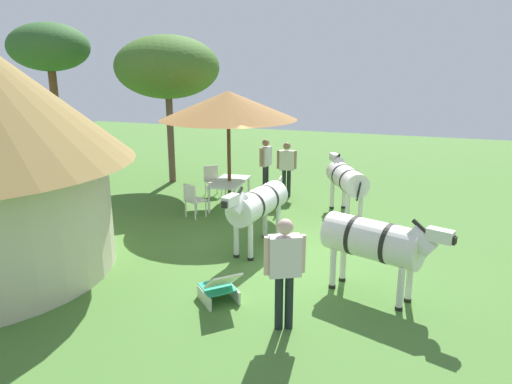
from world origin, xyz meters
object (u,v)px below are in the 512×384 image
Objects in this scene: patio_chair_near_lawn at (212,178)px; zebra_toward_hut at (257,204)px; zebra_by_umbrella at (375,241)px; acacia_tree_behind_hut at (167,67)px; shade_umbrella at (228,105)px; patio_chair_near_hut at (193,198)px; guest_beside_umbrella at (287,164)px; zebra_nearest_camera at (346,179)px; guest_behind_table at (266,160)px; striped_lounge_chair at (220,288)px; acacia_tree_far_lawn at (49,49)px; patio_chair_east_end at (277,191)px; patio_dining_table at (229,184)px; standing_watcher at (285,264)px.

zebra_toward_hut is (-3.65, -2.69, 0.50)m from patio_chair_near_lawn.
acacia_tree_behind_hut is at bearing -109.97° from zebra_by_umbrella.
shade_umbrella is at bearing -124.85° from acacia_tree_behind_hut.
patio_chair_near_hut is 5.67m from zebra_by_umbrella.
guest_beside_umbrella is 6.42m from zebra_by_umbrella.
acacia_tree_behind_hut reaches higher than zebra_nearest_camera.
striped_lounge_chair is (-7.03, -1.47, -0.73)m from guest_behind_table.
acacia_tree_far_lawn reaches higher than zebra_nearest_camera.
acacia_tree_far_lawn is (-0.65, 7.68, 3.33)m from guest_beside_umbrella.
guest_beside_umbrella is at bearing -96.80° from acacia_tree_behind_hut.
patio_dining_table is at bearing 90.00° from patio_chair_east_end.
zebra_by_umbrella is (-5.94, -3.88, 0.01)m from guest_behind_table.
patio_chair_near_lawn is at bearing 144.07° from zebra_nearest_camera.
guest_beside_umbrella is (1.53, -1.22, -1.83)m from shade_umbrella.
guest_behind_table reaches higher than striped_lounge_chair.
guest_behind_table is 0.70× the size of zebra_toward_hut.
patio_chair_east_end is at bearing 51.28° from striped_lounge_chair.
zebra_toward_hut is (-2.73, -1.75, 0.36)m from patio_dining_table.
shade_umbrella is 2.65m from patio_chair_east_end.
shade_umbrella reaches higher than patio_chair_near_lawn.
shade_umbrella is 2.64m from guest_behind_table.
shade_umbrella is 3.67m from zebra_nearest_camera.
standing_watcher reaches higher than patio_chair_near_hut.
zebra_toward_hut is at bearing -147.37° from shade_umbrella.
acacia_tree_far_lawn is at bearing -10.24° from guest_beside_umbrella.
zebra_by_umbrella is (-4.28, -3.03, 0.48)m from patio_chair_east_end.
patio_dining_table is at bearing -47.81° from zebra_toward_hut.
patio_dining_table is 3.26m from zebra_toward_hut.
acacia_tree_far_lawn is at bearing -14.18° from zebra_toward_hut.
patio_chair_east_end is at bearing -81.09° from shade_umbrella.
acacia_tree_behind_hut reaches higher than striped_lounge_chair.
striped_lounge_chair is at bearing -130.20° from zebra_nearest_camera.
guest_behind_table is 7.74m from acacia_tree_far_lawn.
patio_chair_east_end is at bearing -71.92° from zebra_toward_hut.
acacia_tree_behind_hut reaches higher than patio_dining_table.
patio_chair_near_lawn is 0.18× the size of acacia_tree_far_lawn.
guest_behind_table is 0.77× the size of zebra_nearest_camera.
patio_chair_near_hut is at bearing 156.36° from shade_umbrella.
patio_dining_table is 1.82× the size of patio_chair_near_lawn.
zebra_by_umbrella is (1.09, -2.41, 0.75)m from striped_lounge_chair.
guest_beside_umbrella is at bearing -73.35° from zebra_toward_hut.
zebra_toward_hut reaches higher than patio_chair_near_lawn.
patio_chair_east_end reaches higher than striped_lounge_chair.
acacia_tree_far_lawn is at bearing -94.54° from zebra_by_umbrella.
patio_chair_near_hut is at bearing -143.69° from acacia_tree_behind_hut.
patio_chair_near_hut is 0.42× the size of zebra_nearest_camera.
patio_dining_table is at bearing 36.55° from guest_beside_umbrella.
patio_chair_near_lawn reaches higher than patio_dining_table.
patio_chair_east_end is 8.68m from acacia_tree_far_lawn.
patio_dining_table is 3.20m from zebra_nearest_camera.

